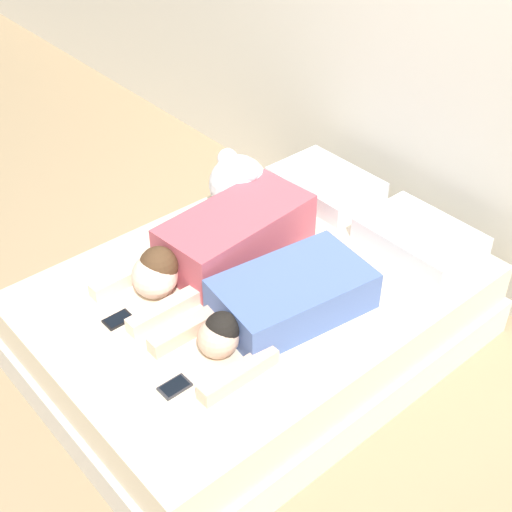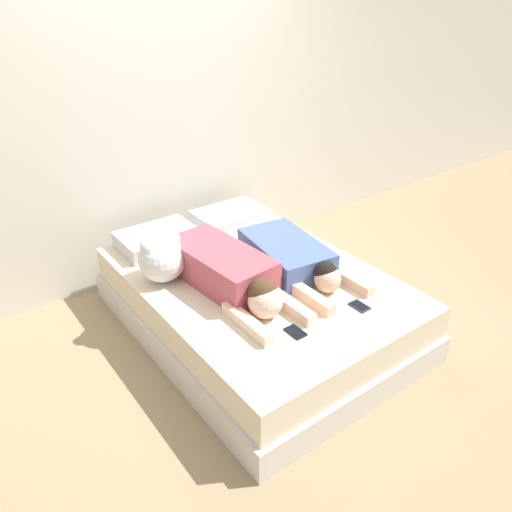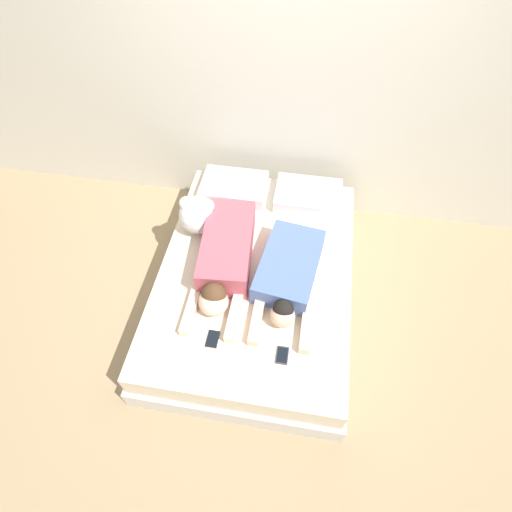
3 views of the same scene
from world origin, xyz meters
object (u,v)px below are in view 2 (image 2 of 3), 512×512
Objects in this scene: pillow_head_left at (158,239)px; plush_toy at (162,258)px; cell_phone_right at (359,306)px; person_right at (293,258)px; cell_phone_left at (295,332)px; bed at (256,302)px; person_left at (230,273)px; pillow_head_right at (231,217)px.

pillow_head_left is 1.73× the size of plush_toy.
plush_toy reaches higher than cell_phone_right.
person_right reaches higher than cell_phone_left.
cell_phone_right is (0.61, -1.45, -0.05)m from pillow_head_left.
person_right is at bearing -28.30° from plush_toy.
bed is 0.40m from person_left.
pillow_head_left reaches higher than bed.
bed is at bearing -67.46° from pillow_head_left.
pillow_head_left reaches higher than cell_phone_left.
person_right is at bearing 50.79° from cell_phone_left.
pillow_head_left is 4.54× the size of cell_phone_right.
cell_phone_right is (0.51, -0.63, -0.11)m from person_left.
cell_phone_left is 1.02m from plush_toy.
person_left is (0.09, -0.81, 0.06)m from pillow_head_left.
bed is 16.84× the size of cell_phone_right.
person_left is at bearing 129.01° from cell_phone_right.
pillow_head_right is (0.32, 0.78, 0.27)m from bed.
pillow_head_right reaches higher than cell_phone_left.
pillow_head_right is 0.87m from person_right.
person_right is 0.70m from cell_phone_left.
bed is 0.89m from pillow_head_right.
pillow_head_right is at bearing 88.42° from cell_phone_right.
person_right is 3.07× the size of plush_toy.
pillow_head_right is 0.98m from person_left.
cell_phone_right is at bearing -66.91° from bed.
person_right reaches higher than pillow_head_right.
plush_toy reaches higher than person_right.
pillow_head_right is 1.45m from cell_phone_right.
bed is 0.89m from pillow_head_left.
person_left reaches higher than person_right.
cell_phone_right is 1.28m from plush_toy.
cell_phone_right is at bearing -86.58° from person_right.
person_right is 8.05× the size of cell_phone_right.
person_right is at bearing -19.27° from bed.
cell_phone_left reaches higher than bed.
pillow_head_left is 0.56× the size of person_right.
cell_phone_right is (-0.04, -1.45, -0.05)m from pillow_head_right.
bed is at bearing 7.92° from person_left.
person_left is at bearing -51.24° from plush_toy.
cell_phone_right reaches higher than bed.
person_right is at bearing -56.54° from pillow_head_left.
person_right is 0.87m from plush_toy.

